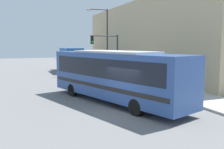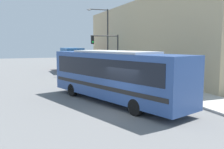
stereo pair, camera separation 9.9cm
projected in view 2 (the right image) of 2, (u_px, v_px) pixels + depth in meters
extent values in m
plane|color=slate|center=(126.00, 112.00, 14.05)|extent=(120.00, 120.00, 0.00)
cube|color=#B7B2A8|center=(106.00, 71.00, 34.73)|extent=(3.18, 70.00, 0.14)
cube|color=tan|center=(150.00, 39.00, 32.27)|extent=(6.00, 30.24, 8.91)
cube|color=#2D4C8C|center=(114.00, 75.00, 16.24)|extent=(5.88, 11.46, 2.86)
cube|color=black|center=(114.00, 67.00, 16.17)|extent=(5.64, 10.62, 1.17)
cube|color=black|center=(114.00, 84.00, 16.31)|extent=(5.78, 11.04, 0.24)
cube|color=silver|center=(114.00, 52.00, 16.06)|extent=(4.12, 6.59, 0.16)
cylinder|color=black|center=(97.00, 87.00, 19.78)|extent=(0.55, 0.96, 0.92)
cylinder|color=black|center=(72.00, 90.00, 18.37)|extent=(0.55, 0.96, 0.92)
cylinder|color=black|center=(162.00, 101.00, 14.73)|extent=(0.55, 0.96, 0.92)
cylinder|color=black|center=(135.00, 107.00, 13.32)|extent=(0.55, 0.96, 0.92)
cube|color=#265999|center=(72.00, 58.00, 34.22)|extent=(2.27, 5.15, 2.85)
cube|color=#B21919|center=(67.00, 60.00, 37.58)|extent=(2.16, 2.00, 2.03)
cylinder|color=black|center=(61.00, 67.00, 37.01)|extent=(0.25, 0.90, 0.90)
cylinder|color=black|center=(66.00, 70.00, 33.14)|extent=(0.25, 0.90, 0.90)
cylinder|color=gold|center=(175.00, 91.00, 18.19)|extent=(0.24, 0.24, 0.54)
sphere|color=gold|center=(175.00, 86.00, 18.15)|extent=(0.23, 0.23, 0.23)
cylinder|color=gold|center=(176.00, 91.00, 18.07)|extent=(0.11, 0.15, 0.11)
cylinder|color=#2D2D2D|center=(118.00, 56.00, 28.47)|extent=(0.16, 0.16, 4.74)
cylinder|color=#2D2D2D|center=(105.00, 36.00, 27.62)|extent=(3.20, 0.11, 0.11)
cube|color=black|center=(92.00, 40.00, 27.17)|extent=(0.30, 0.24, 0.90)
sphere|color=#19D83F|center=(93.00, 42.00, 27.07)|extent=(0.18, 0.18, 0.18)
cylinder|color=#2D2D2D|center=(137.00, 77.00, 23.86)|extent=(0.06, 0.06, 1.18)
cylinder|color=#4C4C51|center=(137.00, 69.00, 23.78)|extent=(0.14, 0.14, 0.22)
cylinder|color=#2D2D2D|center=(108.00, 42.00, 31.59)|extent=(0.18, 0.18, 8.02)
cylinder|color=#2D2D2D|center=(98.00, 10.00, 30.68)|extent=(2.44, 0.11, 0.11)
ellipsoid|color=gray|center=(89.00, 10.00, 30.25)|extent=(0.56, 0.28, 0.20)
cylinder|color=slate|center=(154.00, 80.00, 22.76)|extent=(0.28, 0.28, 0.89)
cylinder|color=#B22D33|center=(154.00, 71.00, 22.66)|extent=(0.34, 0.34, 0.74)
sphere|color=tan|center=(154.00, 66.00, 22.60)|extent=(0.24, 0.24, 0.24)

